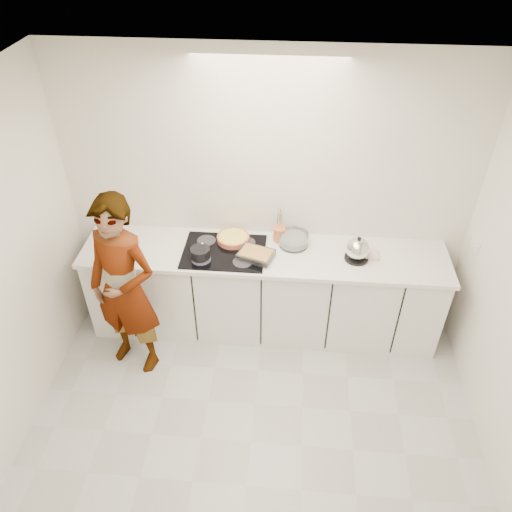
# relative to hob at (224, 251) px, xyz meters

# --- Properties ---
(floor) EXTENTS (3.60, 3.20, 0.00)m
(floor) POSITION_rel_hob_xyz_m (0.35, -1.26, -0.92)
(floor) COLOR #BABABA
(floor) RESTS_ON ground
(ceiling) EXTENTS (3.60, 3.20, 0.00)m
(ceiling) POSITION_rel_hob_xyz_m (0.35, -1.26, 1.68)
(ceiling) COLOR white
(ceiling) RESTS_ON wall_back
(wall_back) EXTENTS (3.60, 0.00, 2.60)m
(wall_back) POSITION_rel_hob_xyz_m (0.35, 0.34, 0.38)
(wall_back) COLOR white
(wall_back) RESTS_ON ground
(base_cabinets) EXTENTS (3.20, 0.58, 0.87)m
(base_cabinets) POSITION_rel_hob_xyz_m (0.35, 0.02, -0.48)
(base_cabinets) COLOR white
(base_cabinets) RESTS_ON floor
(countertop) EXTENTS (3.24, 0.64, 0.04)m
(countertop) POSITION_rel_hob_xyz_m (0.35, 0.02, -0.03)
(countertop) COLOR white
(countertop) RESTS_ON base_cabinets
(hob) EXTENTS (0.72, 0.54, 0.01)m
(hob) POSITION_rel_hob_xyz_m (0.00, 0.00, 0.00)
(hob) COLOR black
(hob) RESTS_ON countertop
(tart_dish) EXTENTS (0.33, 0.33, 0.05)m
(tart_dish) POSITION_rel_hob_xyz_m (0.06, 0.16, 0.03)
(tart_dish) COLOR #C86741
(tart_dish) RESTS_ON hob
(saucepan) EXTENTS (0.18, 0.18, 0.16)m
(saucepan) POSITION_rel_hob_xyz_m (-0.19, -0.11, 0.05)
(saucepan) COLOR black
(saucepan) RESTS_ON hob
(baking_dish) EXTENTS (0.34, 0.29, 0.06)m
(baking_dish) POSITION_rel_hob_xyz_m (0.29, -0.07, 0.04)
(baking_dish) COLOR silver
(baking_dish) RESTS_ON hob
(mixing_bowl) EXTENTS (0.28, 0.28, 0.12)m
(mixing_bowl) POSITION_rel_hob_xyz_m (0.61, 0.16, 0.05)
(mixing_bowl) COLOR silver
(mixing_bowl) RESTS_ON countertop
(tea_towel) EXTENTS (0.20, 0.15, 0.03)m
(tea_towel) POSITION_rel_hob_xyz_m (1.24, 0.05, 0.01)
(tea_towel) COLOR white
(tea_towel) RESTS_ON countertop
(kettle) EXTENTS (0.25, 0.25, 0.24)m
(kettle) POSITION_rel_hob_xyz_m (1.15, 0.00, 0.09)
(kettle) COLOR black
(kettle) RESTS_ON countertop
(utensil_crock) EXTENTS (0.12, 0.12, 0.14)m
(utensil_crock) POSITION_rel_hob_xyz_m (0.48, 0.22, 0.06)
(utensil_crock) COLOR orange
(utensil_crock) RESTS_ON countertop
(cook) EXTENTS (0.72, 0.58, 1.72)m
(cook) POSITION_rel_hob_xyz_m (-0.76, -0.50, -0.06)
(cook) COLOR white
(cook) RESTS_ON floor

